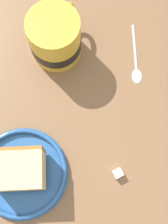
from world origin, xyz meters
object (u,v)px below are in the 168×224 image
(small_plate, at_px, (22,173))
(teaspoon, at_px, (137,66))
(sugar_cube, at_px, (118,173))
(cake_slice, at_px, (19,170))
(tea_mug, at_px, (55,38))

(small_plate, height_order, teaspoon, small_plate)
(small_plate, xyz_separation_m, teaspoon, (0.29, -0.06, -0.00))
(small_plate, xyz_separation_m, sugar_cube, (0.09, -0.14, -0.00))
(small_plate, height_order, cake_slice, cake_slice)
(tea_mug, distance_m, sugar_cube, 0.27)
(cake_slice, bearing_deg, sugar_cube, -56.58)
(small_plate, bearing_deg, cake_slice, 36.99)
(cake_slice, height_order, teaspoon, cake_slice)
(tea_mug, xyz_separation_m, sugar_cube, (-0.13, -0.23, -0.04))
(cake_slice, xyz_separation_m, sugar_cube, (0.09, -0.14, -0.03))
(tea_mug, bearing_deg, teaspoon, -68.64)
(tea_mug, bearing_deg, cake_slice, -158.86)
(teaspoon, bearing_deg, sugar_cube, -156.93)
(small_plate, xyz_separation_m, cake_slice, (0.00, 0.00, 0.03))
(tea_mug, relative_size, sugar_cube, 8.02)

